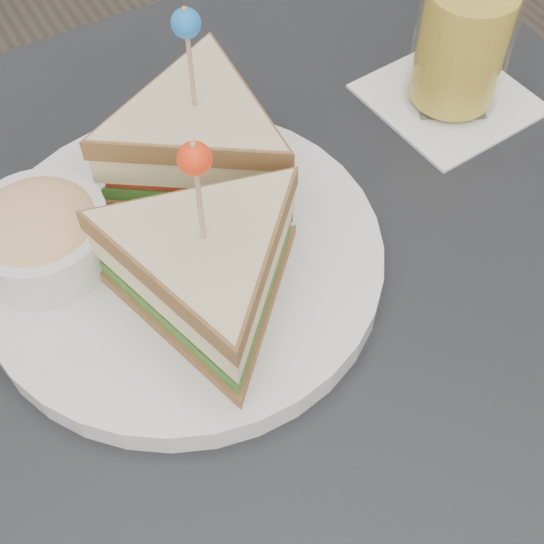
# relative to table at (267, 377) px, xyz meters

# --- Properties ---
(table) EXTENTS (0.80, 0.80, 0.75)m
(table) POSITION_rel_table_xyz_m (0.00, 0.00, 0.00)
(table) COLOR black
(table) RESTS_ON ground
(plate_meal) EXTENTS (0.37, 0.37, 0.18)m
(plate_meal) POSITION_rel_table_xyz_m (-0.02, 0.08, 0.12)
(plate_meal) COLOR silver
(plate_meal) RESTS_ON table
(cutlery_knife) EXTENTS (0.20, 0.16, 0.01)m
(cutlery_knife) POSITION_rel_table_xyz_m (-0.12, 0.17, 0.08)
(cutlery_knife) COLOR silver
(cutlery_knife) RESTS_ON table
(drink_set) EXTENTS (0.14, 0.14, 0.17)m
(drink_set) POSITION_rel_table_xyz_m (0.27, 0.13, 0.15)
(drink_set) COLOR white
(drink_set) RESTS_ON table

